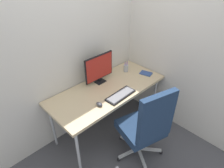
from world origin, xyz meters
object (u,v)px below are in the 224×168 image
keyboard (121,95)px  office_chair (146,126)px  monitor (99,68)px  mouse (99,104)px  notebook (146,73)px  pen_holder (126,68)px

keyboard → office_chair: bearing=-95.3°
monitor → keyboard: (-0.03, -0.45, -0.21)m
office_chair → mouse: office_chair is taller
office_chair → keyboard: 0.50m
monitor → keyboard: bearing=-93.6°
office_chair → notebook: size_ratio=6.51×
monitor → notebook: size_ratio=2.71×
office_chair → monitor: (0.07, 0.91, 0.40)m
pen_holder → keyboard: bearing=-143.4°
mouse → pen_holder: (0.86, 0.34, 0.04)m
notebook → keyboard: bearing=173.0°
monitor → mouse: size_ratio=5.21×
office_chair → notebook: office_chair is taller
office_chair → keyboard: office_chair is taller
office_chair → pen_holder: bearing=56.4°
monitor → notebook: monitor is taller
mouse → notebook: 1.02m
keyboard → pen_holder: pen_holder is taller
office_chair → pen_holder: size_ratio=5.98×
pen_holder → notebook: bearing=-59.3°
keyboard → mouse: (-0.33, 0.04, 0.01)m
monitor → pen_holder: size_ratio=2.49×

